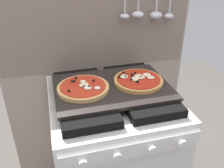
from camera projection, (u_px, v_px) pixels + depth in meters
name	position (u px, v px, depth m)	size (l,w,h in m)	color
kitchen_backsplash	(98.00, 79.00, 1.50)	(1.10, 0.09, 1.55)	gray
stove	(112.00, 158.00, 1.38)	(0.60, 0.64, 0.90)	white
baking_tray	(112.00, 87.00, 1.16)	(0.54, 0.38, 0.02)	black
pizza_left	(83.00, 88.00, 1.12)	(0.24, 0.24, 0.03)	tan
pizza_right	(138.00, 80.00, 1.19)	(0.24, 0.24, 0.03)	#C18947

